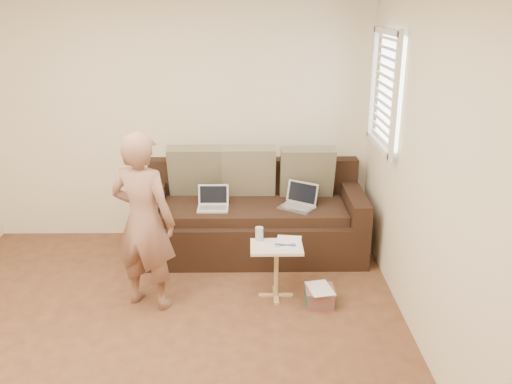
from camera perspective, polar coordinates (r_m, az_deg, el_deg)
The scene contains 16 objects.
floor at distance 4.17m, azimuth -11.27°, elevation -16.80°, with size 4.50×4.50×0.00m, color #532D1E.
wall_back at distance 5.72m, azimuth -8.23°, elevation 7.75°, with size 4.00×4.00×0.00m, color beige.
wall_right at distance 3.72m, azimuth 19.14°, elevation 0.43°, with size 4.50×4.50×0.00m, color beige.
window_blinds at distance 5.01m, azimuth 13.48°, elevation 10.42°, with size 0.12×0.88×1.08m, color white, non-canonical shape.
sofa at distance 5.46m, azimuth -0.23°, elevation -2.20°, with size 2.20×0.95×0.85m, color black, non-canonical shape.
pillow_left at distance 5.61m, azimuth -6.41°, elevation 2.20°, with size 0.55×0.14×0.55m, color #68624C, non-canonical shape.
pillow_mid at distance 5.56m, azimuth -0.78°, elevation 2.19°, with size 0.55×0.14×0.55m, color #7B7757, non-canonical shape.
pillow_right at distance 5.56m, azimuth 5.42°, elevation 2.10°, with size 0.55×0.14×0.55m, color #68624C, non-canonical shape.
laptop_silver at distance 5.33m, azimuth 4.33°, elevation -1.73°, with size 0.33×0.24×0.22m, color #B7BABC, non-canonical shape.
laptop_white at distance 5.31m, azimuth -4.57°, elevation -1.84°, with size 0.30×0.22×0.22m, color white, non-canonical shape.
person at distance 4.48m, azimuth -11.76°, elevation -3.05°, with size 0.55×0.37×1.52m, color brown.
side_table at distance 4.71m, azimuth 2.14°, elevation -8.35°, with size 0.44×0.31×0.49m, color silver, non-canonical shape.
drinking_glass at distance 4.68m, azimuth 0.34°, elevation -4.44°, with size 0.07×0.07×0.12m, color silver, non-canonical shape.
scissors at distance 4.60m, azimuth 3.12°, elevation -5.61°, with size 0.18×0.10×0.02m, color silver, non-canonical shape.
paper_on_table at distance 4.66m, azimuth 3.46°, elevation -5.35°, with size 0.21×0.30×0.00m, color white, non-canonical shape.
striped_box at distance 4.71m, azimuth 6.72°, elevation -10.86°, with size 0.25×0.25×0.15m, color red, non-canonical shape.
Camera 1 is at (0.74, -3.30, 2.45)m, focal length 37.90 mm.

